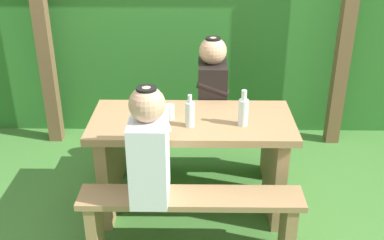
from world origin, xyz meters
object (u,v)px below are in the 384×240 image
(picnic_table, at_px, (192,149))
(drinking_glass, at_px, (169,112))
(bench_far, at_px, (193,138))
(person_black_coat, at_px, (212,86))
(bottle_right, at_px, (190,113))
(bench_near, at_px, (191,213))
(bottle_left, at_px, (243,111))
(person_white_shirt, at_px, (149,148))

(picnic_table, relative_size, drinking_glass, 14.02)
(bench_far, bearing_deg, person_black_coat, -1.25)
(bottle_right, bearing_deg, bench_near, -88.11)
(picnic_table, height_order, drinking_glass, drinking_glass)
(bottle_left, distance_m, bottle_right, 0.35)
(person_white_shirt, height_order, drinking_glass, person_white_shirt)
(person_white_shirt, height_order, bottle_right, person_white_shirt)
(bench_near, xyz_separation_m, person_white_shirt, (-0.25, 0.00, 0.47))
(bench_far, height_order, person_white_shirt, person_white_shirt)
(bench_far, bearing_deg, bench_near, -90.00)
(picnic_table, height_order, bench_far, picnic_table)
(bench_near, distance_m, bottle_right, 0.64)
(picnic_table, xyz_separation_m, person_black_coat, (0.15, 0.50, 0.29))
(picnic_table, xyz_separation_m, bench_far, (0.00, 0.50, -0.18))
(bench_far, xyz_separation_m, drinking_glass, (-0.16, -0.50, 0.47))
(bench_near, xyz_separation_m, bottle_right, (-0.01, 0.39, 0.51))
(bench_near, distance_m, bench_far, 1.00)
(person_white_shirt, bearing_deg, bench_near, -0.77)
(bench_near, relative_size, bottle_right, 6.26)
(bench_near, distance_m, person_black_coat, 1.11)
(person_black_coat, xyz_separation_m, bottle_left, (0.19, -0.59, 0.06))
(bench_near, xyz_separation_m, drinking_glass, (-0.16, 0.50, 0.47))
(picnic_table, height_order, person_black_coat, person_black_coat)
(picnic_table, relative_size, person_black_coat, 1.95)
(bench_near, relative_size, drinking_glass, 14.02)
(picnic_table, relative_size, bench_near, 1.00)
(bench_far, xyz_separation_m, bottle_right, (-0.01, -0.61, 0.51))
(picnic_table, bearing_deg, person_white_shirt, -116.37)
(drinking_glass, height_order, bottle_right, bottle_right)
(drinking_glass, xyz_separation_m, bottle_right, (0.14, -0.12, 0.04))
(picnic_table, bearing_deg, person_black_coat, 73.06)
(bench_far, relative_size, drinking_glass, 14.02)
(person_white_shirt, bearing_deg, drinking_glass, 79.69)
(drinking_glass, xyz_separation_m, bottle_left, (0.50, -0.09, 0.05))
(person_white_shirt, distance_m, person_black_coat, 1.07)
(person_white_shirt, relative_size, drinking_glass, 7.21)
(person_black_coat, height_order, bottle_right, person_black_coat)
(picnic_table, xyz_separation_m, bottle_right, (-0.01, -0.11, 0.34))
(picnic_table, bearing_deg, bottle_right, -96.49)
(person_white_shirt, bearing_deg, bottle_left, 34.82)
(person_black_coat, relative_size, drinking_glass, 7.21)
(bottle_right, bearing_deg, person_white_shirt, -121.28)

